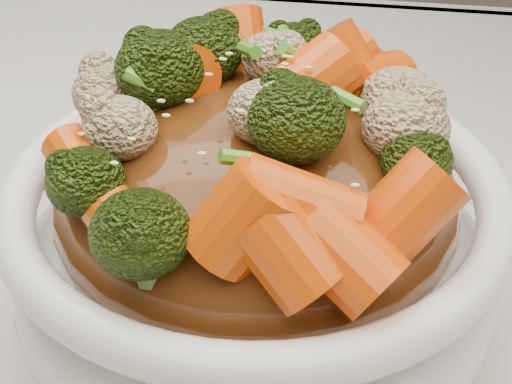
# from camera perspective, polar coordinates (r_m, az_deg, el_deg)

# --- Properties ---
(tablecloth) EXTENTS (1.20, 0.80, 0.04)m
(tablecloth) POSITION_cam_1_polar(r_m,az_deg,el_deg) (0.47, -5.01, -6.15)
(tablecloth) COLOR silver
(tablecloth) RESTS_ON dining_table
(bowl) EXTENTS (0.30, 0.30, 0.09)m
(bowl) POSITION_cam_1_polar(r_m,az_deg,el_deg) (0.38, 0.00, -4.32)
(bowl) COLOR white
(bowl) RESTS_ON tablecloth
(sauce_base) EXTENTS (0.24, 0.24, 0.10)m
(sauce_base) POSITION_cam_1_polar(r_m,az_deg,el_deg) (0.36, 0.00, -0.42)
(sauce_base) COLOR #4E270D
(sauce_base) RESTS_ON bowl
(carrots) EXTENTS (0.24, 0.24, 0.05)m
(carrots) POSITION_cam_1_polar(r_m,az_deg,el_deg) (0.33, 0.00, 9.22)
(carrots) COLOR #E34E07
(carrots) RESTS_ON sauce_base
(broccoli) EXTENTS (0.24, 0.24, 0.05)m
(broccoli) POSITION_cam_1_polar(r_m,az_deg,el_deg) (0.33, 0.00, 9.05)
(broccoli) COLOR black
(broccoli) RESTS_ON sauce_base
(cauliflower) EXTENTS (0.24, 0.24, 0.04)m
(cauliflower) POSITION_cam_1_polar(r_m,az_deg,el_deg) (0.33, 0.00, 8.71)
(cauliflower) COLOR beige
(cauliflower) RESTS_ON sauce_base
(scallions) EXTENTS (0.18, 0.18, 0.02)m
(scallions) POSITION_cam_1_polar(r_m,az_deg,el_deg) (0.33, 0.00, 9.39)
(scallions) COLOR #459321
(scallions) RESTS_ON sauce_base
(sesame_seeds) EXTENTS (0.22, 0.22, 0.01)m
(sesame_seeds) POSITION_cam_1_polar(r_m,az_deg,el_deg) (0.33, -0.00, 9.39)
(sesame_seeds) COLOR beige
(sesame_seeds) RESTS_ON sauce_base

